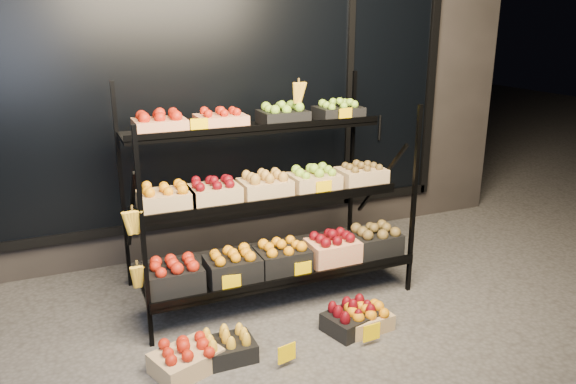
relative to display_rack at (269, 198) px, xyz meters
name	(u,v)px	position (x,y,z in m)	size (l,w,h in m)	color
ground	(302,327)	(0.01, -0.60, -0.79)	(24.00, 24.00, 0.00)	#514F4C
building	(198,54)	(0.01, 1.99, 0.96)	(6.00, 2.08, 3.50)	#2D2826
display_rack	(269,198)	(0.00, 0.00, 0.00)	(2.18, 1.02, 1.74)	black
tag_floor_a	(287,359)	(-0.28, -1.00, -0.73)	(0.13, 0.01, 0.12)	#FFC600
tag_floor_b	(371,338)	(0.34, -1.00, -0.73)	(0.13, 0.01, 0.12)	#FFC600
floor_crate_left	(186,357)	(-0.87, -0.79, -0.69)	(0.47, 0.41, 0.20)	tan
floor_crate_midleft	(227,347)	(-0.60, -0.76, -0.70)	(0.36, 0.26, 0.19)	black
floor_crate_midright	(366,318)	(0.42, -0.79, -0.70)	(0.36, 0.28, 0.18)	tan
floor_crate_right	(352,318)	(0.32, -0.77, -0.70)	(0.44, 0.37, 0.19)	black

